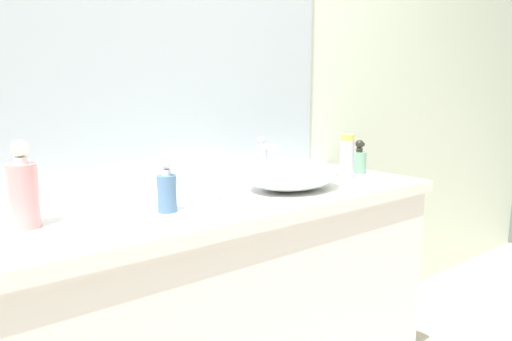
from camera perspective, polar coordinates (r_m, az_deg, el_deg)
bathroom_wall_rear at (r=1.85m, az=-8.03°, el=11.31°), size 6.00×0.06×2.60m
vanity_counter at (r=1.71m, az=-4.43°, el=-18.00°), size 1.70×0.58×0.89m
wall_mirror_panel at (r=1.79m, az=-10.31°, el=17.23°), size 1.41×0.01×1.18m
sink_basin at (r=1.67m, az=4.74°, el=-0.50°), size 0.38×0.29×0.11m
faucet at (r=1.79m, az=1.26°, el=1.86°), size 0.03×0.13×0.18m
soap_dispenser at (r=2.05m, az=12.90°, el=1.30°), size 0.06×0.06×0.15m
lotion_bottle at (r=1.90m, az=11.41°, el=1.66°), size 0.06×0.06×0.18m
perfume_bottle at (r=1.37m, az=-11.20°, el=-2.44°), size 0.06×0.06×0.16m
spray_can at (r=1.33m, az=-27.33°, el=-2.37°), size 0.08×0.08×0.23m
candle_jar at (r=1.50m, az=-5.77°, el=-3.05°), size 0.06×0.06×0.04m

